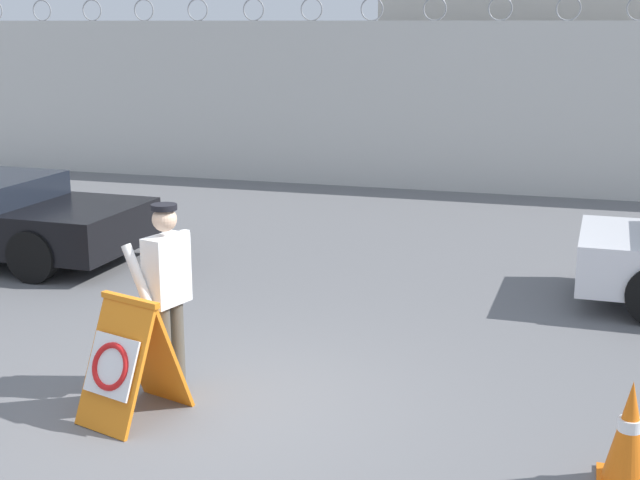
# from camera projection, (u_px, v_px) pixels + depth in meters

# --- Properties ---
(ground_plane) EXTENTS (90.00, 90.00, 0.00)m
(ground_plane) POSITION_uv_depth(u_px,v_px,m) (208.00, 411.00, 7.80)
(ground_plane) COLOR slate
(perimeter_wall) EXTENTS (36.00, 0.30, 3.80)m
(perimeter_wall) POSITION_uv_depth(u_px,v_px,m) (432.00, 106.00, 17.77)
(perimeter_wall) COLOR silver
(perimeter_wall) RESTS_ON ground_plane
(building_block) EXTENTS (9.35, 6.45, 6.32)m
(building_block) POSITION_uv_depth(u_px,v_px,m) (605.00, 29.00, 20.68)
(building_block) COLOR beige
(building_block) RESTS_ON ground_plane
(barricade_sign) EXTENTS (0.83, 1.00, 1.08)m
(barricade_sign) POSITION_uv_depth(u_px,v_px,m) (128.00, 359.00, 7.56)
(barricade_sign) COLOR orange
(barricade_sign) RESTS_ON ground_plane
(security_guard) EXTENTS (0.50, 0.62, 1.75)m
(security_guard) POSITION_uv_depth(u_px,v_px,m) (167.00, 288.00, 8.07)
(security_guard) COLOR #514C42
(security_guard) RESTS_ON ground_plane
(traffic_cone_near) EXTENTS (0.41, 0.41, 0.80)m
(traffic_cone_near) POSITION_uv_depth(u_px,v_px,m) (629.00, 433.00, 6.51)
(traffic_cone_near) COLOR orange
(traffic_cone_near) RESTS_ON ground_plane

